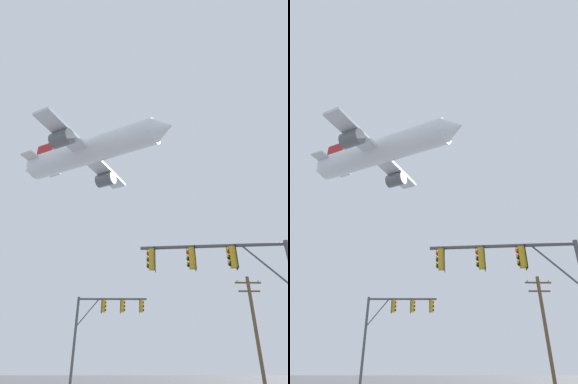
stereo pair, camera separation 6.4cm
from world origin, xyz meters
The scene contains 4 objects.
signal_pole_near centered at (2.99, 6.78, 4.73)m, with size 6.41×1.03×6.08m.
signal_pole_far centered at (-3.29, 19.21, 4.76)m, with size 5.44×0.54×6.17m.
utility_pole centered at (8.55, 19.98, 4.32)m, with size 2.20×0.28×8.06m.
airplane centered at (-9.19, 37.68, 34.68)m, with size 29.28×22.61×8.45m.
Camera 1 is at (-1.07, -5.92, 1.22)m, focal length 28.65 mm.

